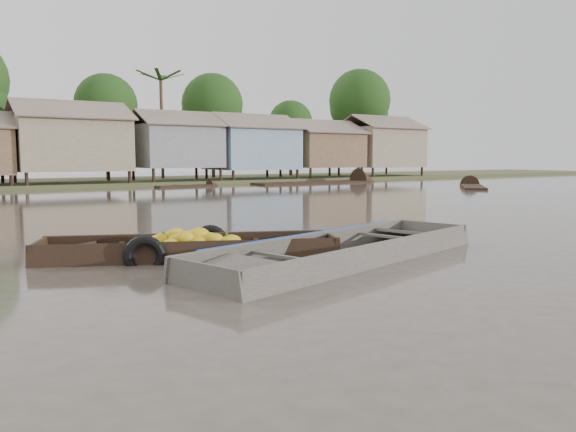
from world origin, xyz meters
TOP-DOWN VIEW (x-y plane):
  - ground at (0.00, 0.00)m, footprint 120.00×120.00m
  - riverbank at (3.03, 31.86)m, footprint 120.00×12.47m
  - banana_boat at (-1.34, 2.08)m, footprint 5.55×3.38m
  - viewer_boat at (1.00, 0.28)m, footprint 6.95×3.44m
  - distant_boats at (7.80, 23.71)m, footprint 45.32×14.61m

SIDE VIEW (x-z plane):
  - distant_boats at x=7.80m, z-range -0.22..0.12m
  - ground at x=0.00m, z-range 0.00..0.00m
  - viewer_boat at x=1.00m, z-range -0.23..0.31m
  - banana_boat at x=-1.34m, z-range -0.24..0.54m
  - riverbank at x=3.03m, z-range -2.04..8.18m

